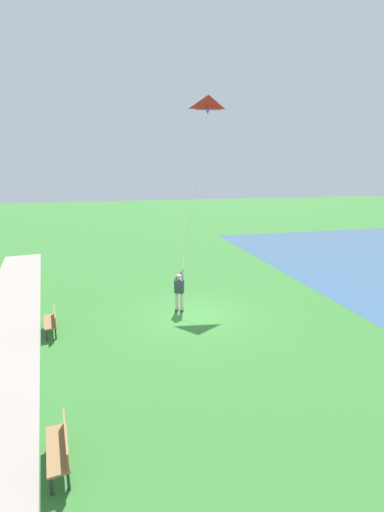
% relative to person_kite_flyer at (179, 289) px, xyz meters
% --- Properties ---
extents(ground_plane, '(120.00, 120.00, 0.00)m').
position_rel_person_kite_flyer_xyz_m(ground_plane, '(-0.52, 0.64, -1.05)').
color(ground_plane, '#33702D').
extents(walkway_path, '(7.07, 32.01, 0.02)m').
position_rel_person_kite_flyer_xyz_m(walkway_path, '(6.72, 2.64, -1.04)').
color(walkway_path, gray).
rests_on(walkway_path, ground).
extents(person_kite_flyer, '(0.53, 0.62, 1.83)m').
position_rel_person_kite_flyer_xyz_m(person_kite_flyer, '(0.00, 0.00, 0.00)').
color(person_kite_flyer, '#232328').
rests_on(person_kite_flyer, ground).
extents(flying_kite, '(3.02, 4.07, 8.13)m').
position_rel_person_kite_flyer_xyz_m(flying_kite, '(-2.44, -4.02, 8.35)').
color(flying_kite, red).
extents(park_bench_near_walkway, '(0.66, 1.55, 0.88)m').
position_rel_person_kite_flyer_xyz_m(park_bench_near_walkway, '(5.28, 0.91, -0.54)').
color(park_bench_near_walkway, olive).
rests_on(park_bench_near_walkway, ground).
extents(park_bench_far_walkway, '(0.66, 1.55, 0.88)m').
position_rel_person_kite_flyer_xyz_m(park_bench_far_walkway, '(4.26, 7.83, -0.54)').
color(park_bench_far_walkway, olive).
rests_on(park_bench_far_walkway, ground).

